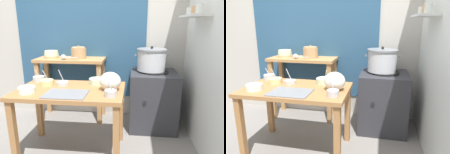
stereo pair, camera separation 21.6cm
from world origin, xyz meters
TOP-DOWN VIEW (x-y plane):
  - ground_plane at (0.00, 0.00)m, footprint 9.00×9.00m
  - wall_back at (0.08, 1.10)m, footprint 4.40×0.12m
  - wall_right at (1.40, 0.20)m, footprint 0.30×3.20m
  - prep_table at (-0.01, 0.01)m, footprint 1.10×0.66m
  - back_shelf_table at (-0.26, 0.83)m, footprint 0.96×0.40m
  - stove_block at (0.90, 0.70)m, footprint 0.60×0.61m
  - steamer_pot at (0.86, 0.72)m, footprint 0.43×0.38m
  - clay_pot at (-0.13, 0.83)m, footprint 0.21×0.21m
  - bowl_stack_enamel at (-0.54, 0.85)m, footprint 0.21×0.21m
  - ladle at (-0.31, 0.71)m, footprint 0.25×0.10m
  - serving_tray at (-0.00, -0.16)m, footprint 0.40×0.28m
  - plastic_bag at (0.40, 0.02)m, footprint 0.22×0.17m
  - prep_bowl_0 at (-0.14, 0.13)m, footprint 0.13×0.13m
  - prep_bowl_1 at (-0.31, 0.12)m, footprint 0.15×0.15m
  - prep_bowl_2 at (-0.39, -0.15)m, footprint 0.16×0.16m
  - prep_bowl_3 at (0.23, 0.23)m, footprint 0.17×0.17m
  - prep_bowl_4 at (-0.46, 0.25)m, footprint 0.13×0.13m
  - prep_bowl_5 at (0.43, -0.16)m, footprint 0.11×0.11m

SIDE VIEW (x-z plane):
  - ground_plane at x=0.00m, z-range 0.00..0.00m
  - stove_block at x=0.90m, z-range -0.01..0.77m
  - prep_table at x=-0.01m, z-range 0.25..0.97m
  - back_shelf_table at x=-0.26m, z-range 0.23..1.13m
  - serving_tray at x=0.00m, z-range 0.72..0.73m
  - prep_bowl_0 at x=-0.14m, z-range 0.66..0.83m
  - prep_bowl_1 at x=-0.31m, z-range 0.66..0.84m
  - prep_bowl_2 at x=-0.39m, z-range 0.72..0.78m
  - prep_bowl_5 at x=0.43m, z-range 0.68..0.83m
  - prep_bowl_3 at x=0.23m, z-range 0.67..0.83m
  - prep_bowl_4 at x=-0.46m, z-range 0.68..0.83m
  - plastic_bag at x=0.40m, z-range 0.72..0.91m
  - steamer_pot at x=0.86m, z-range 0.76..1.08m
  - ladle at x=-0.31m, z-range 0.90..0.97m
  - bowl_stack_enamel at x=-0.54m, z-range 0.90..1.00m
  - clay_pot at x=-0.13m, z-range 0.89..1.07m
  - wall_right at x=1.40m, z-range 0.00..2.60m
  - wall_back at x=0.08m, z-range 0.00..2.60m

